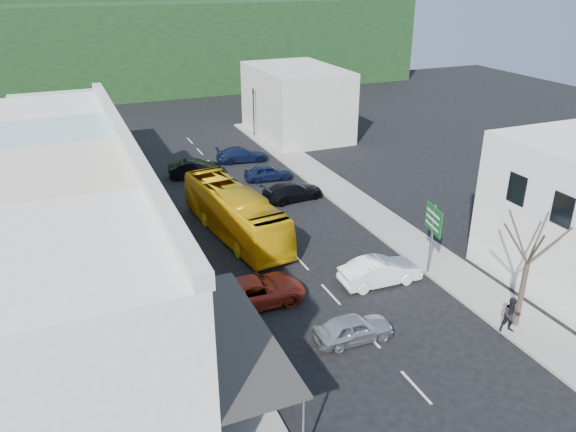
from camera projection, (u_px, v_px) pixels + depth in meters
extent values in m
plane|color=black|center=(331.00, 294.00, 30.45)|extent=(120.00, 120.00, 0.00)
cube|color=gray|center=(157.00, 241.00, 36.20)|extent=(3.00, 52.00, 0.15)
cube|color=gray|center=(360.00, 206.00, 41.50)|extent=(3.00, 52.00, 0.15)
cube|color=silver|center=(88.00, 347.00, 19.77)|extent=(7.00, 9.00, 8.00)
cube|color=#5D0F12|center=(203.00, 342.00, 21.61)|extent=(1.30, 7.65, 0.08)
cube|color=beige|center=(73.00, 246.00, 26.94)|extent=(7.00, 8.00, 8.00)
cube|color=#A3190D|center=(160.00, 248.00, 28.77)|extent=(1.30, 6.80, 0.08)
cube|color=#97BCC7|center=(65.00, 196.00, 32.84)|extent=(7.00, 6.00, 8.00)
cube|color=#195926|center=(138.00, 201.00, 34.67)|extent=(1.30, 5.10, 0.08)
cube|color=silver|center=(60.00, 163.00, 38.32)|extent=(7.00, 7.00, 8.00)
cube|color=#5D0F12|center=(123.00, 169.00, 40.15)|extent=(1.30, 5.95, 0.08)
cube|color=#B7B2A8|center=(63.00, 137.00, 47.75)|extent=(8.00, 10.00, 6.00)
cube|color=#B7B2A8|center=(296.00, 102.00, 58.21)|extent=(8.00, 12.00, 7.00)
cube|color=black|center=(135.00, 44.00, 81.96)|extent=(80.00, 24.00, 12.00)
cube|color=black|center=(70.00, 14.00, 82.56)|extent=(40.00, 16.00, 8.00)
imported|color=#E3AB0A|center=(235.00, 213.00, 36.66)|extent=(3.91, 11.82, 3.10)
imported|color=silver|center=(353.00, 328.00, 26.44)|extent=(4.45, 1.92, 1.40)
imported|color=white|center=(380.00, 272.00, 31.24)|extent=(4.44, 1.90, 1.40)
imported|color=maroon|center=(255.00, 292.00, 29.35)|extent=(4.62, 1.95, 1.40)
imported|color=black|center=(293.00, 191.00, 42.56)|extent=(4.67, 2.32, 1.40)
imported|color=black|center=(268.00, 172.00, 46.50)|extent=(4.59, 2.34, 1.40)
imported|color=black|center=(196.00, 169.00, 47.24)|extent=(4.58, 2.29, 1.40)
imported|color=black|center=(242.00, 154.00, 51.00)|extent=(4.70, 2.41, 1.40)
imported|color=black|center=(186.00, 288.00, 29.10)|extent=(0.58, 0.70, 1.70)
imported|color=black|center=(511.00, 317.00, 26.76)|extent=(0.82, 0.68, 1.70)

